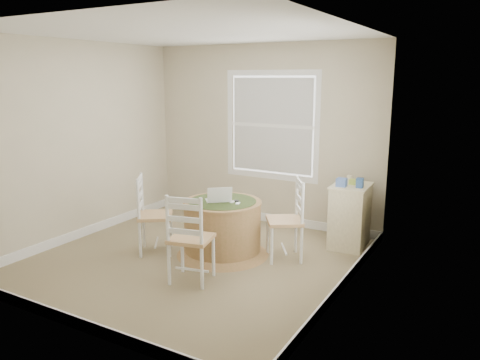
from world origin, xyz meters
The scene contains 14 objects.
room centered at (0.17, 0.16, 1.30)m, with size 3.64×3.64×2.64m.
round_table centered at (0.21, 0.32, 0.37)m, with size 1.13×1.13×0.68m.
chair_left centered at (-0.55, -0.02, 0.47)m, with size 0.42×0.40×0.95m, color white, non-canonical shape.
chair_near centered at (0.32, -0.48, 0.47)m, with size 0.42×0.40×0.95m, color white, non-canonical shape.
chair_right centered at (0.92, 0.57, 0.47)m, with size 0.42×0.40×0.95m, color white, non-canonical shape.
laptop centered at (0.18, 0.29, 0.70)m, with size 0.39×0.39×0.21m.
mouse centered at (0.34, 0.33, 0.68)m, with size 0.05×0.09×0.03m, color white.
phone centered at (0.43, 0.31, 0.67)m, with size 0.04×0.09×0.02m, color #B7BABF.
keys centered at (0.37, 0.39, 0.68)m, with size 0.06×0.05×0.03m, color black.
corner_chest centered at (1.46, 1.37, 0.40)m, with size 0.48×0.63×0.81m.
tissue_box centered at (1.38, 1.22, 0.86)m, with size 0.12×0.12×0.10m, color #4E6DB3.
box_yellow centered at (1.50, 1.42, 0.84)m, with size 0.15×0.10×0.06m, color #ACC044.
box_blue centered at (1.60, 1.27, 0.87)m, with size 0.08×0.08×0.12m, color #305592.
cup_cream centered at (1.40, 1.52, 0.85)m, with size 0.07×0.07×0.09m, color beige.
Camera 1 is at (3.08, -4.28, 2.13)m, focal length 35.00 mm.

